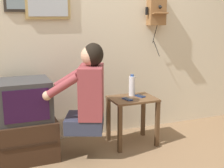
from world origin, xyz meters
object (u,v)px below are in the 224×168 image
Objects in this scene: wall_phone_antique at (157,9)px; cell_phone_held at (127,99)px; person at (88,92)px; television at (24,100)px; cell_phone_spare at (140,96)px; water_bottle at (132,86)px.

wall_phone_antique is 1.16m from cell_phone_held.
person is at bearing -177.99° from cell_phone_held.
person reaches higher than cell_phone_held.
cell_phone_spare is at bearing -3.03° from television.
television reaches higher than cell_phone_spare.
wall_phone_antique is (1.59, 0.27, 0.87)m from television.
cell_phone_held is at bearing -54.01° from person.
wall_phone_antique is 0.97m from water_bottle.
wall_phone_antique is 3.29× the size of water_bottle.
television is 2.07× the size of water_bottle.
wall_phone_antique is at bearing -40.51° from person.
television is 1.83m from wall_phone_antique.
water_bottle is (-0.43, -0.27, -0.83)m from wall_phone_antique.
cell_phone_held is (0.47, 0.11, -0.15)m from person.
television is 3.73× the size of cell_phone_held.
person reaches higher than cell_phone_spare.
cell_phone_held is 0.56× the size of water_bottle.
water_bottle is at bearing 118.42° from cell_phone_spare.
wall_phone_antique reaches higher than cell_phone_spare.
cell_phone_held is (1.04, -0.13, -0.06)m from television.
wall_phone_antique is 1.06m from cell_phone_spare.
cell_phone_spare is (0.65, 0.18, -0.15)m from person.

